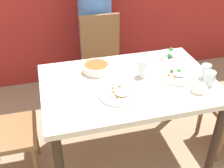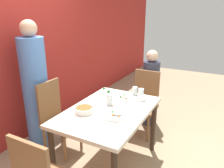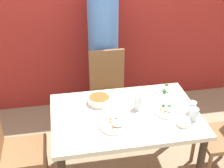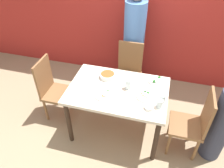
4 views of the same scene
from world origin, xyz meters
name	(u,v)px [view 2 (image 2 of 4)]	position (x,y,z in m)	size (l,w,h in m)	color
ground_plane	(109,166)	(0.00, 0.00, 0.00)	(10.00, 10.00, 0.00)	#998466
wall_back	(13,46)	(0.00, 1.42, 1.35)	(10.00, 0.06, 2.70)	#A82823
dining_table	(109,117)	(0.00, 0.00, 0.66)	(1.23, 0.83, 0.75)	beige
chair_adult_spot	(57,116)	(-0.01, 0.76, 0.50)	(0.40, 0.40, 0.95)	brown
chair_child_spot	(144,101)	(0.96, -0.07, 0.50)	(0.40, 0.40, 0.95)	brown
person_adult	(36,91)	(-0.01, 1.09, 0.79)	(0.33, 0.33, 1.69)	#5184D1
person_child	(150,91)	(1.26, -0.07, 0.57)	(0.26, 0.26, 1.23)	#33384C
bowl_curry	(84,110)	(-0.19, 0.20, 0.78)	(0.20, 0.20, 0.06)	white
plate_rice_adult	(116,115)	(-0.12, -0.15, 0.77)	(0.24, 0.24, 0.05)	white
plate_rice_child	(107,91)	(0.45, 0.28, 0.77)	(0.22, 0.22, 0.05)	white
plate_noodles	(125,98)	(0.36, -0.04, 0.77)	(0.24, 0.24, 0.06)	white
bowl_rice_small	(142,99)	(0.42, -0.23, 0.77)	(0.11, 0.11, 0.04)	white
glass_water_tall	(135,91)	(0.55, -0.08, 0.80)	(0.07, 0.07, 0.11)	silver
glass_water_short	(110,99)	(0.12, 0.05, 0.82)	(0.07, 0.07, 0.13)	silver
glass_water_center	(141,93)	(0.52, -0.18, 0.80)	(0.07, 0.07, 0.10)	silver
napkin_folded	(119,129)	(-0.33, -0.28, 0.76)	(0.14, 0.14, 0.01)	white
fork_steel	(95,126)	(-0.39, -0.06, 0.76)	(0.17, 0.09, 0.01)	silver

